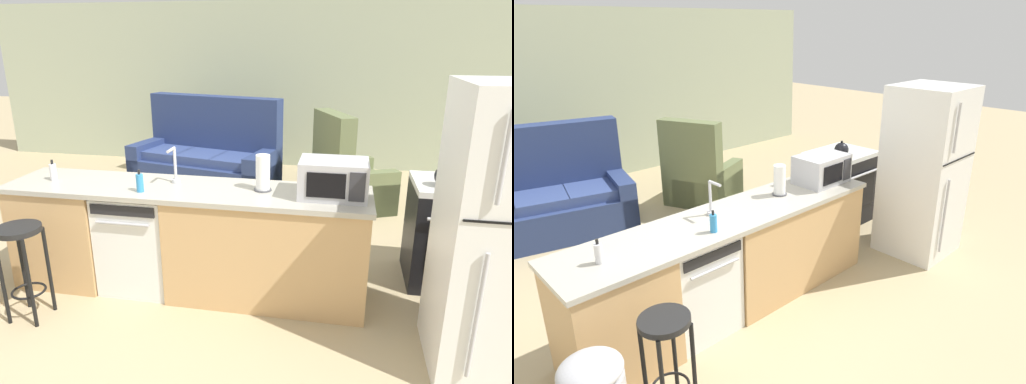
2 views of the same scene
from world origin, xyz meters
The scene contains 15 objects.
ground_plane centered at (0.00, 0.00, 0.00)m, with size 24.00×24.00×0.00m, color tan.
wall_back centered at (0.30, 4.20, 1.30)m, with size 10.00×0.06×2.60m.
kitchen_counter centered at (0.24, 0.00, 0.42)m, with size 2.94×0.66×0.90m.
dishwasher centered at (-0.25, 0.00, 0.42)m, with size 0.58×0.61×0.84m.
stove_range centered at (2.35, 0.55, 0.45)m, with size 0.76×0.68×0.90m.
refrigerator centered at (2.35, -0.55, 0.90)m, with size 0.72×0.73×1.81m.
microwave centered at (1.31, 0.00, 1.04)m, with size 0.50×0.37×0.28m.
sink_faucet centered at (0.04, 0.10, 1.03)m, with size 0.07×0.18×0.30m.
paper_towel_roll centered at (0.78, 0.05, 1.04)m, with size 0.14×0.14×0.28m.
soap_bottle centered at (-0.14, -0.17, 0.97)m, with size 0.06×0.06×0.18m.
dish_soap_bottle centered at (-0.98, -0.03, 0.97)m, with size 0.06×0.06×0.18m.
kettle centered at (2.18, 0.42, 0.99)m, with size 0.21×0.17×0.19m.
bar_stool centered at (-0.89, -0.64, 0.54)m, with size 0.32×0.32×0.74m.
couch centered at (-0.50, 2.76, 0.39)m, with size 2.15×1.33×1.27m.
armchair centered at (1.43, 2.25, 0.35)m, with size 1.08×1.10×1.20m.
Camera 1 is at (1.37, -3.27, 2.01)m, focal length 32.00 mm.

